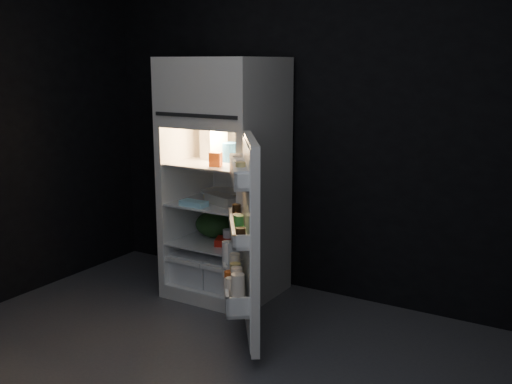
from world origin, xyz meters
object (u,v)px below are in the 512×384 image
Objects in this scene: refrigerator at (227,170)px; fridge_door at (245,241)px; milk_jug at (214,143)px; yogurt_tray at (234,242)px; egg_carton at (222,200)px.

fridge_door is at bearing -49.00° from refrigerator.
refrigerator is at bearing 13.56° from milk_jug.
milk_jug is 0.76m from yogurt_tray.
refrigerator reaches higher than egg_carton.
fridge_door reaches higher than milk_jug.
milk_jug is (-0.72, 0.70, 0.47)m from fridge_door.
yogurt_tray is (0.14, -0.11, -0.50)m from refrigerator.
refrigerator is 6.05× the size of egg_carton.
fridge_door is 4.46× the size of yogurt_tray.
refrigerator is 0.23m from milk_jug.
egg_carton is at bearing 167.49° from yogurt_tray.
fridge_door reaches higher than yogurt_tray.
refrigerator is 6.51× the size of yogurt_tray.
refrigerator is at bearing 118.14° from yogurt_tray.
egg_carton is (0.04, -0.13, -0.19)m from refrigerator.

